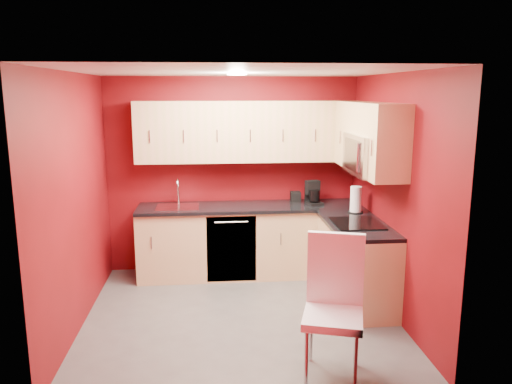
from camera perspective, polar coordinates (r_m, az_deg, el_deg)
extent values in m
plane|color=#55524F|center=(5.41, -1.80, -13.88)|extent=(3.20, 3.20, 0.00)
plane|color=white|center=(4.90, -1.99, 13.60)|extent=(3.20, 3.20, 0.00)
plane|color=maroon|center=(6.48, -2.67, 1.97)|extent=(3.20, 0.00, 3.20)
plane|color=maroon|center=(3.56, -0.45, -5.97)|extent=(3.20, 0.00, 3.20)
plane|color=maroon|center=(5.17, -19.88, -1.14)|extent=(0.00, 3.00, 3.00)
plane|color=maroon|center=(5.34, 15.51, -0.48)|extent=(0.00, 3.00, 3.00)
cube|color=#E0B080|center=(6.39, -0.68, -5.67)|extent=(2.80, 0.60, 0.87)
cube|color=#E0B080|center=(5.69, 11.32, -8.07)|extent=(0.60, 1.30, 0.87)
cube|color=black|center=(6.25, -0.68, -1.73)|extent=(2.80, 0.63, 0.04)
cube|color=black|center=(5.54, 11.40, -3.69)|extent=(0.63, 1.27, 0.04)
cube|color=#DEAF7E|center=(6.25, -0.80, 6.95)|extent=(2.80, 0.35, 0.75)
cube|color=#DEAF7E|center=(6.02, 11.33, 6.55)|extent=(0.35, 0.57, 0.75)
cube|color=#DEAF7E|center=(4.93, 15.13, 5.34)|extent=(0.35, 0.22, 0.75)
cube|color=#DEAF7E|center=(5.37, 13.44, 8.15)|extent=(0.35, 0.76, 0.33)
cube|color=silver|center=(5.40, 13.00, 4.18)|extent=(0.40, 0.76, 0.42)
cube|color=black|center=(5.34, 11.06, 4.19)|extent=(0.02, 0.62, 0.33)
cylinder|color=silver|center=(5.12, 11.55, 3.86)|extent=(0.02, 0.02, 0.29)
cube|color=black|center=(5.50, 11.47, -3.53)|extent=(0.50, 0.55, 0.01)
cube|color=silver|center=(6.24, -8.94, -1.75)|extent=(0.52, 0.42, 0.02)
cylinder|color=silver|center=(6.41, -8.87, -0.17)|extent=(0.02, 0.02, 0.26)
torus|color=silver|center=(6.31, -8.95, 0.86)|extent=(0.02, 0.16, 0.16)
cylinder|color=silver|center=(6.26, -8.97, 0.20)|extent=(0.02, 0.02, 0.12)
cube|color=black|center=(6.10, -2.82, -6.53)|extent=(0.60, 0.02, 0.82)
cylinder|color=white|center=(5.20, -2.18, 13.31)|extent=(0.20, 0.20, 0.01)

